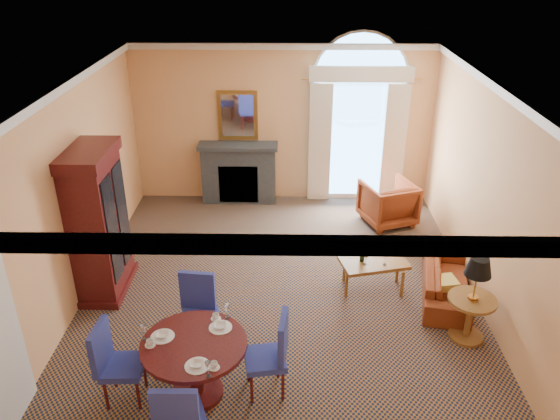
{
  "coord_description": "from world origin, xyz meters",
  "views": [
    {
      "loc": [
        0.13,
        -6.83,
        4.95
      ],
      "look_at": [
        0.0,
        0.5,
        1.3
      ],
      "focal_mm": 35.0,
      "sensor_mm": 36.0,
      "label": 1
    }
  ],
  "objects_px": {
    "armoire": "(98,225)",
    "sofa": "(446,282)",
    "coffee_table": "(373,263)",
    "side_table": "(474,290)",
    "armchair": "(388,203)",
    "dining_table": "(195,357)"
  },
  "relations": [
    {
      "from": "armoire",
      "to": "sofa",
      "type": "bearing_deg",
      "value": -1.49
    },
    {
      "from": "sofa",
      "to": "coffee_table",
      "type": "relative_size",
      "value": 1.54
    },
    {
      "from": "coffee_table",
      "to": "side_table",
      "type": "relative_size",
      "value": 0.89
    },
    {
      "from": "armchair",
      "to": "sofa",
      "type": "bearing_deg",
      "value": 81.94
    },
    {
      "from": "armoire",
      "to": "coffee_table",
      "type": "relative_size",
      "value": 2.09
    },
    {
      "from": "dining_table",
      "to": "side_table",
      "type": "bearing_deg",
      "value": 17.42
    },
    {
      "from": "dining_table",
      "to": "side_table",
      "type": "relative_size",
      "value": 1.0
    },
    {
      "from": "sofa",
      "to": "side_table",
      "type": "xyz_separation_m",
      "value": [
        0.05,
        -0.98,
        0.53
      ]
    },
    {
      "from": "armchair",
      "to": "side_table",
      "type": "relative_size",
      "value": 0.74
    },
    {
      "from": "armchair",
      "to": "coffee_table",
      "type": "bearing_deg",
      "value": 55.33
    },
    {
      "from": "dining_table",
      "to": "sofa",
      "type": "height_order",
      "value": "dining_table"
    },
    {
      "from": "dining_table",
      "to": "armchair",
      "type": "xyz_separation_m",
      "value": [
        2.99,
        4.52,
        -0.15
      ]
    },
    {
      "from": "armchair",
      "to": "dining_table",
      "type": "bearing_deg",
      "value": 36.48
    },
    {
      "from": "armoire",
      "to": "dining_table",
      "type": "distance_m",
      "value": 2.9
    },
    {
      "from": "dining_table",
      "to": "coffee_table",
      "type": "distance_m",
      "value": 3.29
    },
    {
      "from": "armoire",
      "to": "sofa",
      "type": "xyz_separation_m",
      "value": [
        5.27,
        -0.14,
        -0.87
      ]
    },
    {
      "from": "side_table",
      "to": "coffee_table",
      "type": "bearing_deg",
      "value": 135.39
    },
    {
      "from": "armoire",
      "to": "armchair",
      "type": "xyz_separation_m",
      "value": [
        4.75,
        2.3,
        -0.7
      ]
    },
    {
      "from": "coffee_table",
      "to": "side_table",
      "type": "height_order",
      "value": "side_table"
    },
    {
      "from": "coffee_table",
      "to": "side_table",
      "type": "xyz_separation_m",
      "value": [
        1.16,
        -1.14,
        0.31
      ]
    },
    {
      "from": "armoire",
      "to": "side_table",
      "type": "distance_m",
      "value": 5.45
    },
    {
      "from": "side_table",
      "to": "armoire",
      "type": "bearing_deg",
      "value": 168.19
    }
  ]
}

